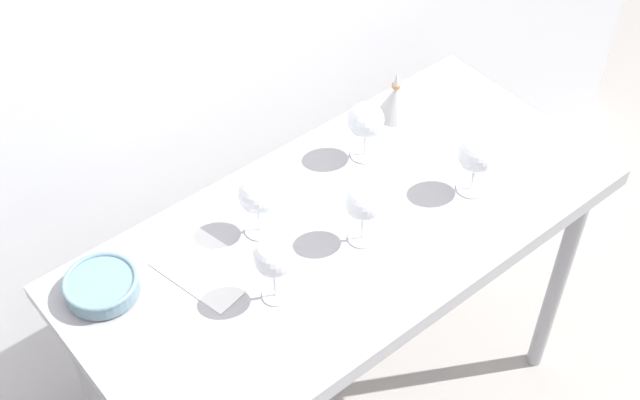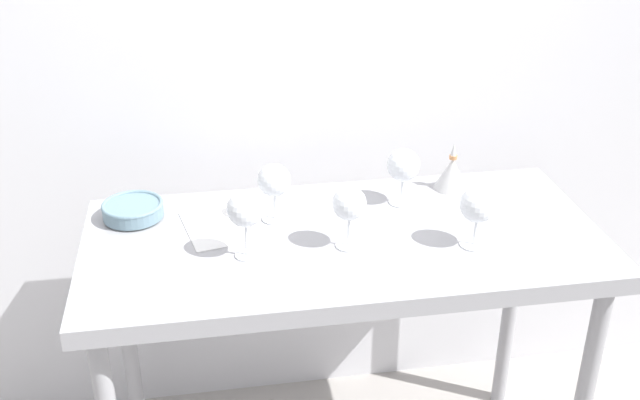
% 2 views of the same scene
% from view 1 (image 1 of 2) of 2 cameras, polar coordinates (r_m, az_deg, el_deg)
% --- Properties ---
extents(steel_counter, '(1.40, 0.65, 0.90)m').
position_cam_1_polar(steel_counter, '(2.21, 1.67, -3.49)').
color(steel_counter, '#99999E').
rests_on(steel_counter, ground_plane).
extents(wine_glass_far_left, '(0.09, 0.09, 0.17)m').
position_cam_1_polar(wine_glass_far_left, '(2.04, -4.13, 0.23)').
color(wine_glass_far_left, white).
rests_on(wine_glass_far_left, steel_counter).
extents(wine_glass_far_right, '(0.10, 0.10, 0.17)m').
position_cam_1_polar(wine_glass_far_right, '(2.23, 3.03, 5.17)').
color(wine_glass_far_right, white).
rests_on(wine_glass_far_right, steel_counter).
extents(wine_glass_near_center, '(0.09, 0.09, 0.17)m').
position_cam_1_polar(wine_glass_near_center, '(2.01, 2.88, -0.23)').
color(wine_glass_near_center, white).
rests_on(wine_glass_near_center, steel_counter).
extents(wine_glass_near_right, '(0.09, 0.09, 0.17)m').
position_cam_1_polar(wine_glass_near_right, '(2.17, 10.25, 2.90)').
color(wine_glass_near_right, white).
rests_on(wine_glass_near_right, steel_counter).
extents(wine_glass_near_left, '(0.09, 0.09, 0.18)m').
position_cam_1_polar(wine_glass_near_left, '(1.89, -3.07, -3.85)').
color(wine_glass_near_left, white).
rests_on(wine_glass_near_left, steel_counter).
extents(tasting_sheet_upper, '(0.20, 0.26, 0.00)m').
position_cam_1_polar(tasting_sheet_upper, '(2.05, -7.39, -4.46)').
color(tasting_sheet_upper, white).
rests_on(tasting_sheet_upper, steel_counter).
extents(tasting_bowl, '(0.17, 0.17, 0.05)m').
position_cam_1_polar(tasting_bowl, '(2.03, -14.16, -5.47)').
color(tasting_bowl, beige).
rests_on(tasting_bowl, steel_counter).
extents(decanter_funnel, '(0.10, 0.10, 0.15)m').
position_cam_1_polar(decanter_funnel, '(2.41, 4.95, 6.49)').
color(decanter_funnel, '#BCBCBC').
rests_on(decanter_funnel, steel_counter).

